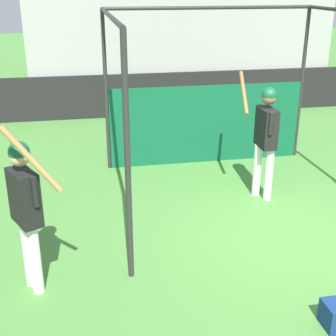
# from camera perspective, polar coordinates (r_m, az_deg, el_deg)

# --- Properties ---
(ground_plane) EXTENTS (60.00, 60.00, 0.00)m
(ground_plane) POSITION_cam_1_polar(r_m,az_deg,el_deg) (6.86, 15.15, -8.27)
(ground_plane) COLOR #477F38
(outfield_wall) EXTENTS (24.00, 0.12, 1.12)m
(outfield_wall) POSITION_cam_1_polar(r_m,az_deg,el_deg) (12.76, 2.26, 9.12)
(outfield_wall) COLOR black
(outfield_wall) RESTS_ON ground
(bleacher_section) EXTENTS (8.15, 4.00, 3.20)m
(bleacher_section) POSITION_cam_1_polar(r_m,az_deg,el_deg) (14.57, 0.46, 14.84)
(bleacher_section) COLOR #9E9E99
(bleacher_section) RESTS_ON ground
(batting_cage) EXTENTS (3.89, 3.71, 2.95)m
(batting_cage) POSITION_cam_1_polar(r_m,az_deg,el_deg) (8.50, 5.83, 7.42)
(batting_cage) COLOR #282828
(batting_cage) RESTS_ON ground
(player_batter) EXTENTS (0.53, 0.93, 2.00)m
(player_batter) POSITION_cam_1_polar(r_m,az_deg,el_deg) (7.60, 11.78, 4.34)
(player_batter) COLOR white
(player_batter) RESTS_ON ground
(player_waiting) EXTENTS (0.63, 0.63, 2.09)m
(player_waiting) POSITION_cam_1_polar(r_m,az_deg,el_deg) (5.33, -16.95, -4.17)
(player_waiting) COLOR white
(player_waiting) RESTS_ON ground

